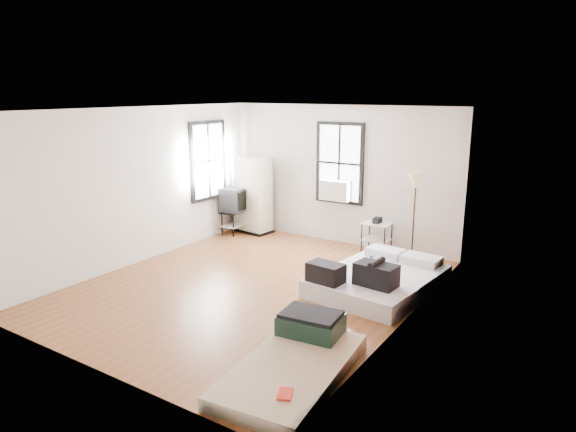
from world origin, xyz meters
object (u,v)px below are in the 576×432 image
Objects in this scene: mattress_main at (377,279)px; tv_stand at (235,201)px; mattress_bare at (297,357)px; floor_lamp at (416,185)px; side_table at (377,229)px; wardrobe at (253,195)px.

tv_stand reaches higher than mattress_main.
floor_lamp reaches higher than mattress_bare.
side_table is at bearing 95.99° from mattress_bare.
tv_stand is at bearing -173.55° from side_table.
side_table is at bearing 119.47° from mattress_main.
floor_lamp is 1.64× the size of tv_stand.
tv_stand reaches higher than mattress_bare.
tv_stand is at bearing 166.00° from mattress_main.
floor_lamp is at bearing 6.82° from wardrobe.
tv_stand is at bearing -175.78° from floor_lamp.
tv_stand is at bearing -124.35° from wardrobe.
floor_lamp is (-0.04, 1.71, 1.24)m from mattress_main.
floor_lamp is (0.74, -0.07, 0.95)m from side_table.
floor_lamp is at bearing 1.22° from tv_stand.
tv_stand is at bearing 129.14° from mattress_bare.
wardrobe is at bearing 45.83° from tv_stand.
tv_stand reaches higher than side_table.
mattress_main is at bearing -17.95° from wardrobe.
mattress_main is 2.22× the size of tv_stand.
floor_lamp is at bearing -5.43° from side_table.
wardrobe is at bearing -178.63° from side_table.
side_table reaches higher than mattress_bare.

